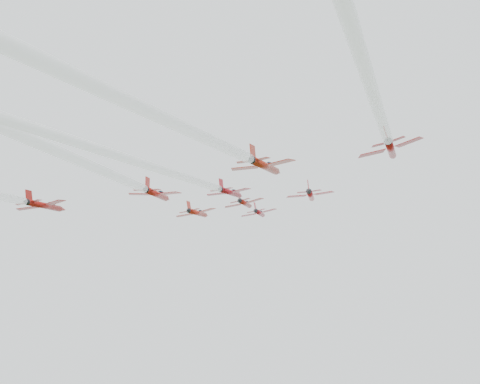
% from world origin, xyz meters
% --- Properties ---
extents(jet_lead, '(8.94, 11.85, 6.17)m').
position_xyz_m(jet_lead, '(-2.74, 26.67, 180.50)').
color(jet_lead, '#A9101B').
extents(jet_row2_left, '(9.26, 12.28, 6.40)m').
position_xyz_m(jet_row2_left, '(-13.06, 12.37, 173.95)').
color(jet_row2_left, '#AD1E10').
extents(jet_row2_center, '(8.65, 11.47, 5.98)m').
position_xyz_m(jet_row2_center, '(-1.52, 10.52, 173.09)').
color(jet_row2_center, '#9C160E').
extents(jet_row2_right, '(10.18, 13.50, 7.03)m').
position_xyz_m(jet_row2_right, '(12.07, 13.92, 174.67)').
color(jet_row2_right, '#B3111A').
extents(jet_center, '(8.72, 86.26, 40.37)m').
position_xyz_m(jet_center, '(-0.21, -41.62, 149.12)').
color(jet_center, '#A10F18').
extents(jet_rear_right, '(10.51, 103.97, 48.66)m').
position_xyz_m(jet_rear_right, '(10.63, -64.89, 138.45)').
color(jet_rear_right, '#9D1F0E').
extents(jet_rear_farright, '(10.16, 100.55, 47.06)m').
position_xyz_m(jet_rear_farright, '(29.88, -59.56, 140.90)').
color(jet_rear_farright, '#9C0E0F').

